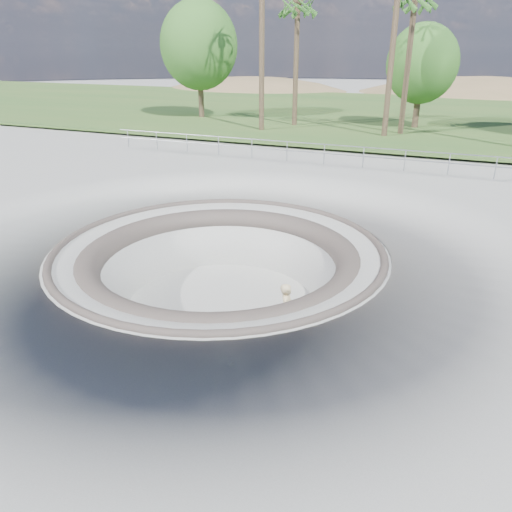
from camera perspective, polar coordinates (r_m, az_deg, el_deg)
name	(u,v)px	position (r m, az deg, el deg)	size (l,w,h in m)	color
ground	(219,248)	(15.48, -4.21, 0.91)	(180.00, 180.00, 0.00)	#ABAAA5
skate_bowl	(221,300)	(16.25, -4.03, -5.07)	(14.00, 14.00, 4.10)	#ABAAA5
grass_strip	(390,113)	(47.56, 15.08, 15.49)	(180.00, 36.00, 0.12)	#2D5522
distant_hills	(441,151)	(71.16, 20.38, 11.19)	(103.20, 45.00, 28.60)	brown
safety_railing	(324,154)	(26.13, 7.79, 11.49)	(25.00, 0.06, 1.03)	#92949A
skateboard	(286,337)	(14.31, 3.47, -9.28)	(0.91, 0.54, 0.09)	olive
skater	(287,311)	(13.87, 3.55, -6.30)	(0.61, 0.40, 1.66)	tan
palm_b	(298,9)	(38.40, 4.78, 26.30)	(2.60, 2.60, 9.20)	brown
palm_d	(415,2)	(35.76, 17.69, 25.89)	(2.60, 2.60, 9.35)	brown
bushy_tree_left	(199,45)	(43.01, -6.55, 22.80)	(6.26, 5.69, 9.02)	brown
bushy_tree_mid	(422,64)	(38.89, 18.45, 20.10)	(4.94, 4.49, 7.12)	brown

